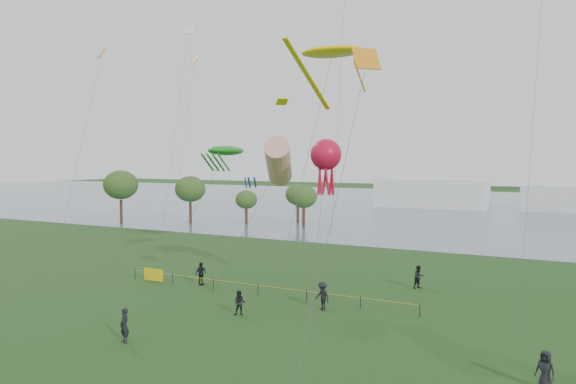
% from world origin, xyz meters
% --- Properties ---
extents(ground_plane, '(400.00, 400.00, 0.00)m').
position_xyz_m(ground_plane, '(0.00, 0.00, 0.00)').
color(ground_plane, '#143310').
extents(lake, '(400.00, 120.00, 0.08)m').
position_xyz_m(lake, '(0.00, 100.00, 0.02)').
color(lake, slate).
rests_on(lake, ground_plane).
extents(pavilion_left, '(22.00, 8.00, 6.00)m').
position_xyz_m(pavilion_left, '(-12.00, 95.00, 3.00)').
color(pavilion_left, white).
rests_on(pavilion_left, ground_plane).
extents(pavilion_right, '(18.00, 7.00, 5.00)m').
position_xyz_m(pavilion_right, '(14.00, 98.00, 2.50)').
color(pavilion_right, white).
rests_on(pavilion_right, ground_plane).
extents(trees, '(31.78, 18.33, 8.27)m').
position_xyz_m(trees, '(-35.91, 49.46, 5.18)').
color(trees, '#372319').
rests_on(trees, ground_plane).
extents(fence, '(24.07, 0.07, 1.05)m').
position_xyz_m(fence, '(-11.14, 14.72, 0.55)').
color(fence, black).
rests_on(fence, ground_plane).
extents(spectator_a, '(0.95, 0.85, 1.61)m').
position_xyz_m(spectator_a, '(-3.30, 9.59, 0.81)').
color(spectator_a, black).
rests_on(spectator_a, ground_plane).
extents(spectator_b, '(1.40, 1.12, 1.89)m').
position_xyz_m(spectator_b, '(0.84, 13.28, 0.94)').
color(spectator_b, black).
rests_on(spectator_b, ground_plane).
extents(spectator_c, '(0.67, 1.15, 1.83)m').
position_xyz_m(spectator_c, '(-10.77, 15.46, 0.92)').
color(spectator_c, black).
rests_on(spectator_c, ground_plane).
extents(spectator_d, '(1.00, 0.83, 1.75)m').
position_xyz_m(spectator_d, '(14.76, 6.02, 0.87)').
color(spectator_d, black).
rests_on(spectator_d, ground_plane).
extents(spectator_f, '(0.81, 0.67, 1.90)m').
position_xyz_m(spectator_f, '(-5.94, 2.15, 0.95)').
color(spectator_f, black).
rests_on(spectator_f, ground_plane).
extents(spectator_g, '(1.05, 1.10, 1.79)m').
position_xyz_m(spectator_g, '(4.85, 22.45, 0.90)').
color(spectator_g, black).
rests_on(spectator_g, ground_plane).
extents(kite_stingray, '(5.10, 10.07, 18.61)m').
position_xyz_m(kite_stingray, '(-1.33, 19.56, 18.14)').
color(kite_stingray, '#3F3F42').
extents(kite_windsock, '(6.90, 5.25, 11.78)m').
position_xyz_m(kite_windsock, '(-5.14, 18.06, 9.79)').
color(kite_windsock, '#3F3F42').
extents(kite_creature, '(5.19, 6.73, 11.16)m').
position_xyz_m(kite_creature, '(-11.26, 19.77, 10.71)').
color(kite_creature, '#3F3F42').
extents(kite_octopus, '(2.46, 6.51, 11.46)m').
position_xyz_m(kite_octopus, '(-0.45, 16.63, 10.26)').
color(kite_octopus, '#3F3F42').
extents(kite_delta, '(1.43, 10.77, 15.55)m').
position_xyz_m(kite_delta, '(6.36, 5.77, 14.13)').
color(kite_delta, '#3F3F42').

